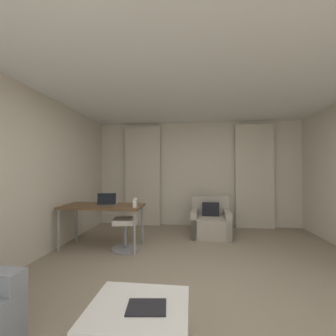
{
  "coord_description": "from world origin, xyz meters",
  "views": [
    {
      "loc": [
        -0.12,
        -2.51,
        1.37
      ],
      "look_at": [
        -0.56,
        1.46,
        1.42
      ],
      "focal_mm": 23.18,
      "sensor_mm": 36.0,
      "label": 1
    }
  ],
  "objects_px": {
    "armchair": "(211,222)",
    "desk_chair": "(128,227)",
    "coffee_table": "(138,332)",
    "magazine_open": "(147,307)",
    "desk": "(103,208)",
    "laptop": "(107,202)"
  },
  "relations": [
    {
      "from": "desk_chair",
      "to": "laptop",
      "type": "height_order",
      "value": "laptop"
    },
    {
      "from": "armchair",
      "to": "coffee_table",
      "type": "bearing_deg",
      "value": -103.97
    },
    {
      "from": "armchair",
      "to": "desk_chair",
      "type": "xyz_separation_m",
      "value": [
        -1.5,
        -1.03,
        0.12
      ]
    },
    {
      "from": "desk",
      "to": "desk_chair",
      "type": "bearing_deg",
      "value": -7.72
    },
    {
      "from": "armchair",
      "to": "magazine_open",
      "type": "bearing_deg",
      "value": -102.76
    },
    {
      "from": "desk",
      "to": "coffee_table",
      "type": "height_order",
      "value": "desk"
    },
    {
      "from": "armchair",
      "to": "laptop",
      "type": "height_order",
      "value": "laptop"
    },
    {
      "from": "armchair",
      "to": "magazine_open",
      "type": "distance_m",
      "value": 3.26
    },
    {
      "from": "magazine_open",
      "to": "desk",
      "type": "bearing_deg",
      "value": 119.86
    },
    {
      "from": "desk_chair",
      "to": "desk",
      "type": "bearing_deg",
      "value": 172.28
    },
    {
      "from": "magazine_open",
      "to": "laptop",
      "type": "bearing_deg",
      "value": 118.16
    },
    {
      "from": "armchair",
      "to": "desk_chair",
      "type": "height_order",
      "value": "desk_chair"
    },
    {
      "from": "armchair",
      "to": "coffee_table",
      "type": "xyz_separation_m",
      "value": [
        -0.78,
        -3.15,
        -0.08
      ]
    },
    {
      "from": "laptop",
      "to": "desk",
      "type": "bearing_deg",
      "value": -164.96
    },
    {
      "from": "desk_chair",
      "to": "coffee_table",
      "type": "relative_size",
      "value": 1.22
    },
    {
      "from": "desk",
      "to": "laptop",
      "type": "xyz_separation_m",
      "value": [
        0.08,
        0.02,
        0.11
      ]
    },
    {
      "from": "desk_chair",
      "to": "magazine_open",
      "type": "distance_m",
      "value": 2.28
    },
    {
      "from": "desk",
      "to": "laptop",
      "type": "distance_m",
      "value": 0.13
    },
    {
      "from": "magazine_open",
      "to": "desk_chair",
      "type": "bearing_deg",
      "value": 110.16
    },
    {
      "from": "armchair",
      "to": "desk_chair",
      "type": "distance_m",
      "value": 1.83
    },
    {
      "from": "desk",
      "to": "magazine_open",
      "type": "height_order",
      "value": "desk"
    },
    {
      "from": "coffee_table",
      "to": "desk_chair",
      "type": "bearing_deg",
      "value": 108.77
    }
  ]
}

